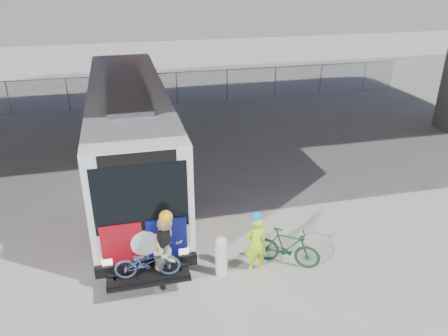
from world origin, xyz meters
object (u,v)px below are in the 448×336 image
object	(u,v)px
bus	(130,125)
bollard	(221,254)
cyclist_hivis	(256,242)
bike_parked	(287,247)
cyclist_tan	(168,250)

from	to	relation	value
bus	bollard	xyz separation A→B (m)	(1.88, -6.34, -1.49)
cyclist_hivis	bike_parked	xyz separation A→B (m)	(0.87, 0.00, -0.30)
cyclist_hivis	bike_parked	size ratio (longest dim) A/B	0.98
bollard	bike_parked	bearing A→B (deg)	0.00
bus	bike_parked	size ratio (longest dim) A/B	7.25
bollard	cyclist_tan	distance (m)	1.40
bus	cyclist_tan	size ratio (longest dim) A/B	6.17
cyclist_hivis	bike_parked	bearing A→B (deg)	171.43
bus	bike_parked	bearing A→B (deg)	-59.89
bus	bike_parked	xyz separation A→B (m)	(3.67, -6.34, -1.58)
bus	bike_parked	world-z (taller)	bus
bus	cyclist_tan	xyz separation A→B (m)	(0.53, -6.34, -1.12)
bollard	cyclist_hivis	size ratio (longest dim) A/B	0.66
cyclist_hivis	bus	bearing A→B (deg)	-74.71
bus	bollard	world-z (taller)	bus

